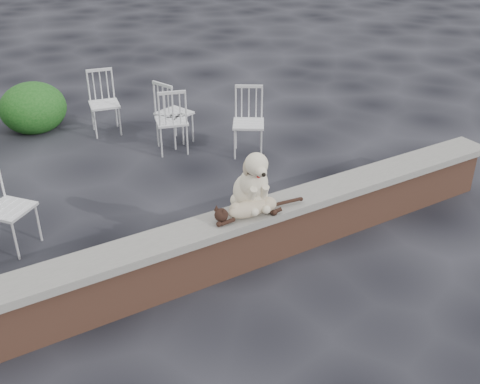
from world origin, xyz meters
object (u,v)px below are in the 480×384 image
chair_e (174,112)px  cat (252,207)px  dog (251,177)px  chair_b (104,103)px  chair_a (8,207)px  chair_c (171,120)px  chair_d (248,122)px

chair_e → cat: bearing=149.0°
dog → chair_b: bearing=101.6°
dog → chair_a: 2.49m
cat → chair_c: bearing=89.5°
chair_b → chair_a: same height
cat → chair_d: bearing=68.2°
dog → cat: size_ratio=0.57×
dog → cat: 0.28m
chair_b → chair_a: (-1.86, -2.47, 0.00)m
chair_b → chair_e: bearing=-38.7°
dog → chair_a: (-2.01, 1.40, -0.43)m
cat → chair_b: (-0.07, 4.03, -0.20)m
dog → chair_e: (0.59, 3.00, -0.43)m
chair_b → chair_d: bearing=-39.6°
chair_e → chair_c: same height
chair_b → chair_a: 3.10m
cat → chair_a: chair_a is taller
chair_d → chair_a: same height
cat → chair_b: size_ratio=1.19×
cat → chair_d: chair_d is taller
chair_c → chair_a: size_ratio=1.00×
chair_c → dog: bearing=97.6°
chair_d → chair_a: (-3.30, -0.71, 0.00)m
dog → chair_e: size_ratio=0.68×
chair_e → chair_a: size_ratio=1.00×
chair_b → chair_c: bearing=-51.6°
chair_d → chair_e: (-0.70, 0.89, 0.00)m
cat → chair_b: 4.03m
dog → cat: dog is taller
dog → chair_c: bearing=90.6°
dog → chair_a: dog is taller
chair_c → chair_b: bearing=-46.5°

